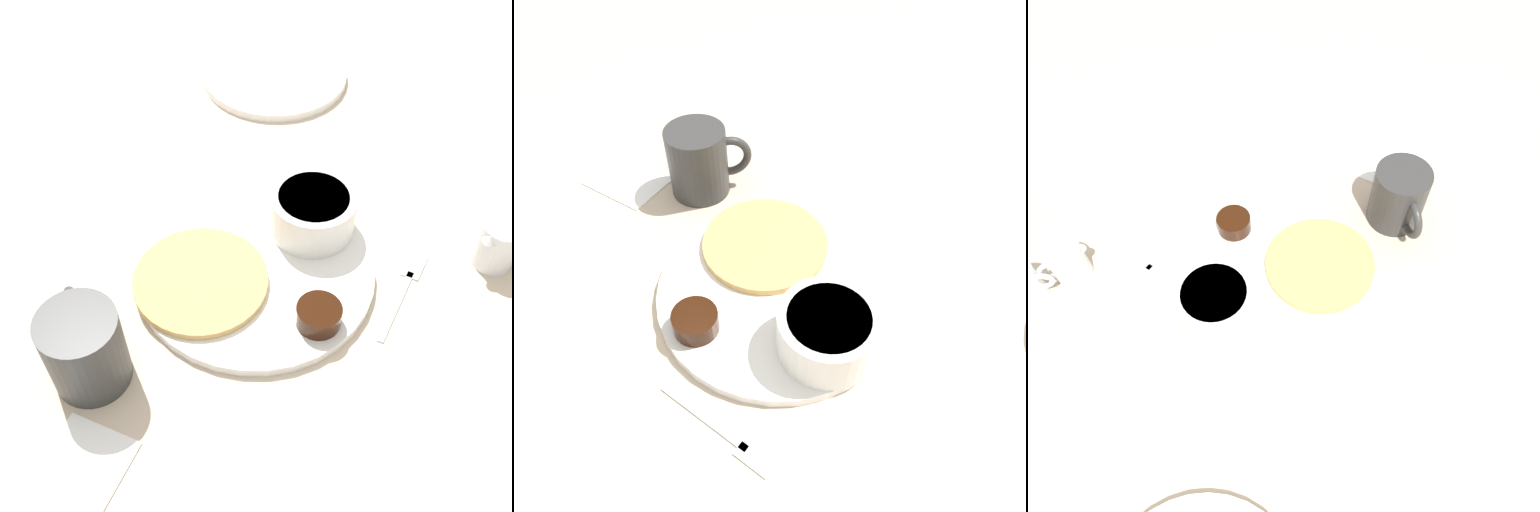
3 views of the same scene
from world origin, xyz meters
The scene contains 9 objects.
ground_plane centered at (0.00, 0.00, 0.00)m, with size 4.00×4.00×0.00m, color #C6B299.
plate centered at (0.00, 0.00, 0.01)m, with size 0.27×0.27×0.01m.
pancake_stack centered at (0.04, -0.05, 0.02)m, with size 0.15×0.15×0.01m.
bowl centered at (-0.07, 0.05, 0.04)m, with size 0.10×0.10×0.05m.
syrup_cup centered at (0.05, 0.08, 0.02)m, with size 0.05×0.05×0.02m.
butter_ramekin centered at (-0.08, 0.07, 0.03)m, with size 0.05×0.05×0.04m.
coffee_mug centered at (0.17, -0.12, 0.05)m, with size 0.10×0.09×0.09m.
fork centered at (-0.03, 0.17, 0.00)m, with size 0.13×0.04×0.00m.
napkin centered at (0.27, -0.08, 0.00)m, with size 0.11×0.09×0.00m.
Camera 2 is at (-0.14, 0.31, 0.45)m, focal length 35.00 mm.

